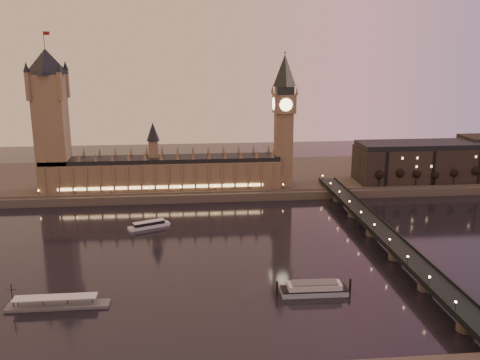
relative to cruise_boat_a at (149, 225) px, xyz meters
The scene contains 16 objects.
ground 66.39m from the cruise_boat_a, 45.94° to the right, with size 700.00×700.00×0.00m, color black.
far_embankment 139.86m from the cruise_boat_a, 57.01° to the left, with size 560.00×130.00×6.00m, color #423D35.
palace_of_westminster 76.17m from the cruise_boat_a, 85.31° to the left, with size 180.00×26.62×52.00m.
victoria_tower 122.11m from the cruise_boat_a, 135.21° to the left, with size 31.68×31.68×118.00m.
big_ben 138.74m from the cruise_boat_a, 36.20° to the left, with size 17.68×17.68×104.00m.
westminster_bridge 145.82m from the cruise_boat_a, 19.10° to the right, with size 13.20×260.00×15.30m.
city_block 255.86m from the cruise_boat_a, 19.05° to the left, with size 155.00×45.00×34.00m.
bare_tree_0 186.00m from the cruise_boat_a, 19.30° to the left, with size 6.39×6.39×12.99m.
bare_tree_1 200.43m from the cruise_boat_a, 17.85° to the left, with size 6.39×6.39×12.99m.
bare_tree_2 214.97m from the cruise_boat_a, 16.61° to the left, with size 6.39×6.39×12.99m.
bare_tree_3 229.61m from the cruise_boat_a, 15.52° to the left, with size 6.39×6.39×12.99m.
bare_tree_4 244.32m from the cruise_boat_a, 14.56° to the left, with size 6.39×6.39×12.99m.
bare_tree_5 259.10m from the cruise_boat_a, 13.71° to the left, with size 6.39×6.39×12.99m.
cruise_boat_a is the anchor object (origin of this frame).
moored_barge 133.45m from the cruise_boat_a, 51.10° to the right, with size 36.14×9.42×6.63m.
pontoon_pier 110.41m from the cruise_boat_a, 107.87° to the right, with size 45.29×7.55×12.08m.
Camera 1 is at (-20.19, -283.05, 114.15)m, focal length 40.00 mm.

